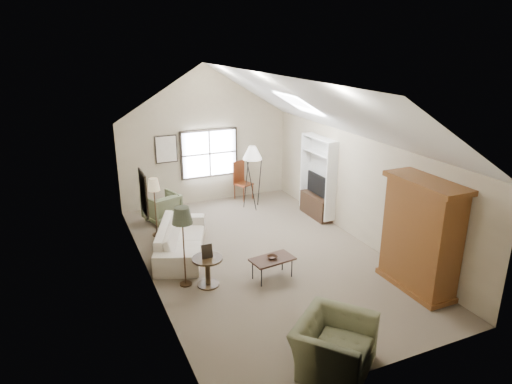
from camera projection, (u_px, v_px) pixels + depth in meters
name	position (u px, v px, depth m)	size (l,w,h in m)	color
room_shell	(264.00, 113.00, 9.19)	(5.01, 8.01, 4.00)	brown
window	(209.00, 154.00, 13.22)	(1.72, 0.08, 1.42)	black
skylight	(299.00, 103.00, 10.46)	(0.80, 1.20, 0.52)	white
wall_art	(156.00, 170.00, 10.62)	(1.97, 3.71, 0.88)	black
armoire	(421.00, 236.00, 8.63)	(0.60, 1.50, 2.20)	brown
tv_alcove	(318.00, 176.00, 12.13)	(0.32, 1.30, 2.10)	white
media_console	(316.00, 206.00, 12.40)	(0.34, 1.18, 0.60)	#382316
tv_panel	(317.00, 184.00, 12.20)	(0.05, 0.90, 0.55)	black
sofa	(181.00, 239.00, 10.28)	(2.40, 0.94, 0.70)	beige
armchair_near	(334.00, 345.00, 6.69)	(1.18, 1.03, 0.77)	#666648
armchair_far	(162.00, 207.00, 12.07)	(0.81, 0.83, 0.76)	#5B6345
coffee_table	(272.00, 268.00, 9.24)	(0.87, 0.48, 0.44)	#311E14
bowl	(272.00, 257.00, 9.16)	(0.21, 0.21, 0.05)	#341E15
side_table	(208.00, 272.00, 8.95)	(0.60, 0.60, 0.60)	#362616
side_chair	(244.00, 181.00, 13.64)	(0.45, 0.45, 1.15)	maroon
tripod_lamp	(252.00, 177.00, 12.81)	(0.54, 0.54, 1.85)	white
dark_lamp	(184.00, 246.00, 8.79)	(0.40, 0.40, 1.67)	#282C1F
tan_lamp	(155.00, 207.00, 11.07)	(0.30, 0.30, 1.50)	tan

